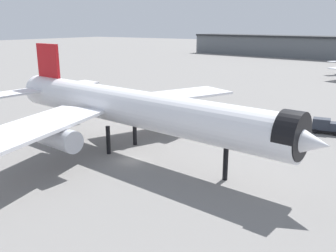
{
  "coord_description": "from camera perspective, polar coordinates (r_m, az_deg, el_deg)",
  "views": [
    {
      "loc": [
        36.42,
        -42.91,
        21.39
      ],
      "look_at": [
        5.51,
        2.81,
        6.09
      ],
      "focal_mm": 39.27,
      "sensor_mm": 36.0,
      "label": 1
    }
  ],
  "objects": [
    {
      "name": "ground",
      "position": [
        60.21,
        -5.88,
        -5.4
      ],
      "size": [
        900.0,
        900.0,
        0.0
      ],
      "primitive_type": "plane",
      "color": "slate"
    },
    {
      "name": "airliner_near_gate",
      "position": [
        62.18,
        -5.78,
        2.77
      ],
      "size": [
        64.49,
        58.6,
        17.67
      ],
      "rotation": [
        0.0,
        0.0,
        -0.1
      ],
      "color": "white",
      "rests_on": "ground"
    },
    {
      "name": "service_truck_front",
      "position": [
        80.97,
        23.31,
        0.05
      ],
      "size": [
        5.78,
        3.27,
        3.0
      ],
      "rotation": [
        0.0,
        0.0,
        0.15
      ],
      "color": "black",
      "rests_on": "ground"
    },
    {
      "name": "traffic_cone_wingtip",
      "position": [
        98.49,
        -15.91,
        2.59
      ],
      "size": [
        0.64,
        0.64,
        0.8
      ],
      "primitive_type": "cone",
      "color": "#F2600C",
      "rests_on": "ground"
    }
  ]
}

